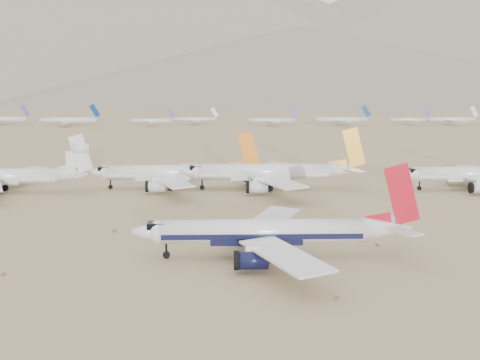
# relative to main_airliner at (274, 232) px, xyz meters

# --- Properties ---
(ground) EXTENTS (7000.00, 7000.00, 0.00)m
(ground) POSITION_rel_main_airliner_xyz_m (-2.93, 5.86, -4.92)
(ground) COLOR #967D57
(ground) RESTS_ON ground
(main_airliner) EXTENTS (50.76, 49.57, 17.91)m
(main_airliner) POSITION_rel_main_airliner_xyz_m (0.00, 0.00, 0.00)
(main_airliner) COLOR silver
(main_airliner) RESTS_ON ground
(row2_gold_tail) EXTENTS (53.31, 52.14, 18.98)m
(row2_gold_tail) POSITION_rel_main_airliner_xyz_m (5.12, 71.07, 0.38)
(row2_gold_tail) COLOR silver
(row2_gold_tail) RESTS_ON ground
(row2_orange_tail) EXTENTS (49.10, 48.03, 17.51)m
(row2_orange_tail) POSITION_rel_main_airliner_xyz_m (-24.62, 73.08, -0.01)
(row2_orange_tail) COLOR silver
(row2_orange_tail) RESTS_ON ground
(row2_white_trijet) EXTENTS (49.34, 48.22, 17.48)m
(row2_white_trijet) POSITION_rel_main_airliner_xyz_m (-73.70, 67.71, 0.14)
(row2_white_trijet) COLOR silver
(row2_white_trijet) RESTS_ON ground
(distant_storage_row) EXTENTS (526.72, 53.50, 14.00)m
(distant_storage_row) POSITION_rel_main_airliner_xyz_m (-16.02, 333.65, -0.67)
(distant_storage_row) COLOR silver
(distant_storage_row) RESTS_ON ground
(mountain_range) EXTENTS (7354.00, 3024.00, 470.00)m
(mountain_range) POSITION_rel_main_airliner_xyz_m (67.25, 1653.87, 185.39)
(mountain_range) COLOR slate
(mountain_range) RESTS_ON ground
(desert_scrub) EXTENTS (261.14, 121.67, 0.63)m
(desert_scrub) POSITION_rel_main_airliner_xyz_m (-0.66, -23.36, -4.64)
(desert_scrub) COLOR brown
(desert_scrub) RESTS_ON ground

